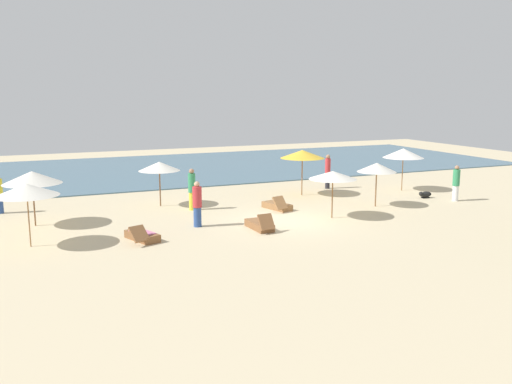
{
  "coord_description": "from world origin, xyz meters",
  "views": [
    {
      "loc": [
        -9.82,
        -19.91,
        5.28
      ],
      "look_at": [
        -0.78,
        1.01,
        1.1
      ],
      "focal_mm": 38.82,
      "sensor_mm": 36.0,
      "label": 1
    }
  ],
  "objects": [
    {
      "name": "ocean_water",
      "position": [
        0.0,
        17.0,
        0.03
      ],
      "size": [
        48.0,
        16.0,
        0.06
      ],
      "primitive_type": "cube",
      "color": "#476B7F",
      "rests_on": "ground_plane"
    },
    {
      "name": "umbrella_4",
      "position": [
        -9.39,
        3.18,
        1.94
      ],
      "size": [
        2.27,
        2.27,
        2.19
      ],
      "color": "brown",
      "rests_on": "ground_plane"
    },
    {
      "name": "umbrella_3",
      "position": [
        3.41,
        4.78,
        2.12
      ],
      "size": [
        2.24,
        2.24,
        2.33
      ],
      "color": "brown",
      "rests_on": "ground_plane"
    },
    {
      "name": "lounger_0",
      "position": [
        -5.97,
        -0.71,
        0.18
      ],
      "size": [
        1.14,
        1.8,
        0.67
      ],
      "color": "brown",
      "rests_on": "ground_plane"
    },
    {
      "name": "umbrella_0",
      "position": [
        2.13,
        -0.33,
        1.83
      ],
      "size": [
        2.0,
        2.0,
        2.0
      ],
      "color": "brown",
      "rests_on": "ground_plane"
    },
    {
      "name": "umbrella_5",
      "position": [
        8.97,
        3.82,
        2.02
      ],
      "size": [
        2.14,
        2.14,
        2.27
      ],
      "color": "olive",
      "rests_on": "ground_plane"
    },
    {
      "name": "umbrella_1",
      "position": [
        -3.91,
        4.98,
        1.86
      ],
      "size": [
        1.9,
        1.9,
        2.07
      ],
      "color": "brown",
      "rests_on": "ground_plane"
    },
    {
      "name": "person_3",
      "position": [
        9.54,
        0.46,
        0.88
      ],
      "size": [
        0.46,
        0.46,
        1.74
      ],
      "color": "white",
      "rests_on": "ground_plane"
    },
    {
      "name": "umbrella_6",
      "position": [
        5.22,
        0.93,
        1.82
      ],
      "size": [
        1.8,
        1.8,
        2.03
      ],
      "color": "brown",
      "rests_on": "ground_plane"
    },
    {
      "name": "person_0",
      "position": [
        5.62,
        5.95,
        0.97
      ],
      "size": [
        0.31,
        0.31,
        1.87
      ],
      "color": "#26262D",
      "rests_on": "ground_plane"
    },
    {
      "name": "ground_plane",
      "position": [
        0.0,
        0.0,
        0.0
      ],
      "size": [
        60.0,
        60.0,
        0.0
      ],
      "primitive_type": "plane",
      "color": "beige"
    },
    {
      "name": "lounger_1",
      "position": [
        -1.43,
        -0.9,
        0.17
      ],
      "size": [
        0.66,
        1.69,
        0.72
      ],
      "color": "brown",
      "rests_on": "ground_plane"
    },
    {
      "name": "umbrella_2",
      "position": [
        -9.65,
        0.03,
        1.99
      ],
      "size": [
        2.13,
        2.13,
        2.19
      ],
      "color": "olive",
      "rests_on": "ground_plane"
    },
    {
      "name": "person_4",
      "position": [
        -3.52,
        0.47,
        0.91
      ],
      "size": [
        0.4,
        0.4,
        1.81
      ],
      "color": "#2D4C8C",
      "rests_on": "ground_plane"
    },
    {
      "name": "person_2",
      "position": [
        -2.8,
        3.56,
        0.96
      ],
      "size": [
        0.46,
        0.46,
        1.87
      ],
      "color": "yellow",
      "rests_on": "ground_plane"
    },
    {
      "name": "lounger_2",
      "position": [
        0.75,
        2.11,
        0.17
      ],
      "size": [
        1.01,
        1.77,
        0.71
      ],
      "color": "olive",
      "rests_on": "ground_plane"
    },
    {
      "name": "dog",
      "position": [
        8.7,
        1.63,
        0.18
      ],
      "size": [
        0.74,
        0.33,
        0.34
      ],
      "color": "black",
      "rests_on": "ground_plane"
    }
  ]
}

